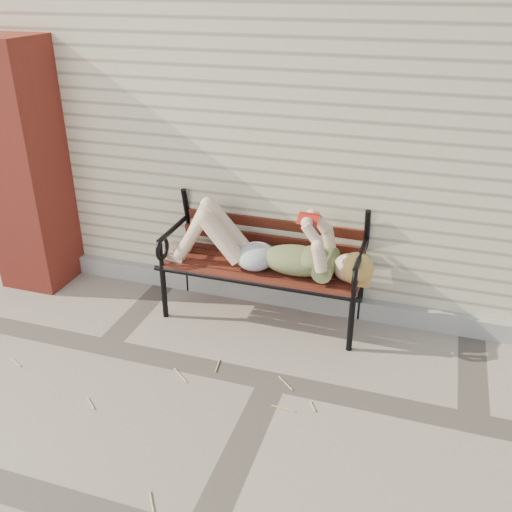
% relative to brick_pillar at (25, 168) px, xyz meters
% --- Properties ---
extents(ground, '(80.00, 80.00, 0.00)m').
position_rel_brick_pillar_xyz_m(ground, '(2.30, -0.75, -1.00)').
color(ground, gray).
rests_on(ground, ground).
extents(house_wall, '(8.00, 4.00, 3.00)m').
position_rel_brick_pillar_xyz_m(house_wall, '(2.30, 2.25, 0.50)').
color(house_wall, beige).
rests_on(house_wall, ground).
extents(foundation_strip, '(8.00, 0.10, 0.15)m').
position_rel_brick_pillar_xyz_m(foundation_strip, '(2.30, 0.22, -0.93)').
color(foundation_strip, gray).
rests_on(foundation_strip, ground).
extents(brick_pillar, '(0.50, 0.50, 2.00)m').
position_rel_brick_pillar_xyz_m(brick_pillar, '(0.00, 0.00, 0.00)').
color(brick_pillar, '#A63225').
rests_on(brick_pillar, ground).
extents(garden_bench, '(1.62, 0.65, 1.05)m').
position_rel_brick_pillar_xyz_m(garden_bench, '(2.00, 0.07, -0.41)').
color(garden_bench, black).
rests_on(garden_bench, ground).
extents(reading_woman, '(1.53, 0.35, 0.48)m').
position_rel_brick_pillar_xyz_m(reading_woman, '(2.01, -0.06, -0.38)').
color(reading_woman, '#0A3146').
rests_on(reading_woman, ground).
extents(straw_scatter, '(2.81, 1.61, 0.01)m').
position_rel_brick_pillar_xyz_m(straw_scatter, '(0.93, -1.38, -0.99)').
color(straw_scatter, tan).
rests_on(straw_scatter, ground).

